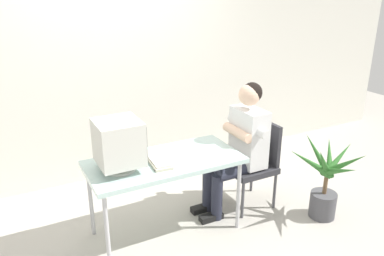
% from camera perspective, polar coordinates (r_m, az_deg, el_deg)
% --- Properties ---
extents(ground_plane, '(12.00, 12.00, 0.00)m').
position_cam_1_polar(ground_plane, '(3.75, -3.82, -14.94)').
color(ground_plane, '#B2ADA3').
extents(wall_back, '(8.00, 0.10, 3.00)m').
position_cam_1_polar(wall_back, '(4.53, -8.10, 11.72)').
color(wall_back, silver).
rests_on(wall_back, ground_plane).
extents(desk, '(1.36, 0.65, 0.74)m').
position_cam_1_polar(desk, '(3.41, -4.09, -5.53)').
color(desk, '#B7B7BC').
rests_on(desk, ground_plane).
extents(crt_monitor, '(0.36, 0.37, 0.43)m').
position_cam_1_polar(crt_monitor, '(3.15, -10.81, -2.20)').
color(crt_monitor, silver).
rests_on(crt_monitor, desk).
extents(keyboard, '(0.19, 0.43, 0.03)m').
position_cam_1_polar(keyboard, '(3.35, -5.21, -4.74)').
color(keyboard, beige).
rests_on(keyboard, desk).
extents(office_chair, '(0.46, 0.46, 0.89)m').
position_cam_1_polar(office_chair, '(3.99, 9.31, -4.69)').
color(office_chair, '#4C4C51').
rests_on(office_chair, ground_plane).
extents(person_seated, '(0.70, 0.59, 1.31)m').
position_cam_1_polar(person_seated, '(3.80, 7.24, -2.21)').
color(person_seated, silver).
rests_on(person_seated, ground_plane).
extents(potted_plant, '(0.71, 0.68, 0.83)m').
position_cam_1_polar(potted_plant, '(3.97, 19.33, -7.54)').
color(potted_plant, '#4C4C51').
rests_on(potted_plant, ground_plane).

